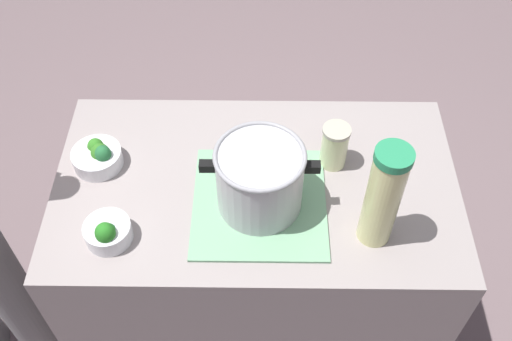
% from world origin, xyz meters
% --- Properties ---
extents(ground_plane, '(8.00, 8.00, 0.00)m').
position_xyz_m(ground_plane, '(0.00, 0.00, 0.00)').
color(ground_plane, slate).
extents(counter_slab, '(1.09, 0.63, 0.92)m').
position_xyz_m(counter_slab, '(0.00, 0.00, 0.46)').
color(counter_slab, gray).
rests_on(counter_slab, ground_plane).
extents(dish_cloth, '(0.35, 0.36, 0.01)m').
position_xyz_m(dish_cloth, '(-0.01, 0.07, 0.92)').
color(dish_cloth, '#79AD85').
rests_on(dish_cloth, counter_slab).
extents(cooking_pot, '(0.29, 0.23, 0.19)m').
position_xyz_m(cooking_pot, '(-0.01, 0.07, 1.02)').
color(cooking_pot, '#B7B7BC').
rests_on(cooking_pot, dish_cloth).
extents(lemonade_pitcher, '(0.09, 0.09, 0.31)m').
position_xyz_m(lemonade_pitcher, '(-0.30, 0.16, 1.07)').
color(lemonade_pitcher, beige).
rests_on(lemonade_pitcher, counter_slab).
extents(mason_jar, '(0.08, 0.08, 0.13)m').
position_xyz_m(mason_jar, '(-0.21, -0.07, 0.98)').
color(mason_jar, beige).
rests_on(mason_jar, counter_slab).
extents(broccoli_bowl_front, '(0.14, 0.14, 0.08)m').
position_xyz_m(broccoli_bowl_front, '(0.43, -0.06, 0.95)').
color(broccoli_bowl_front, silver).
rests_on(broccoli_bowl_front, counter_slab).
extents(broccoli_bowl_center, '(0.12, 0.12, 0.09)m').
position_xyz_m(broccoli_bowl_center, '(0.36, 0.19, 0.95)').
color(broccoli_bowl_center, silver).
rests_on(broccoli_bowl_center, counter_slab).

